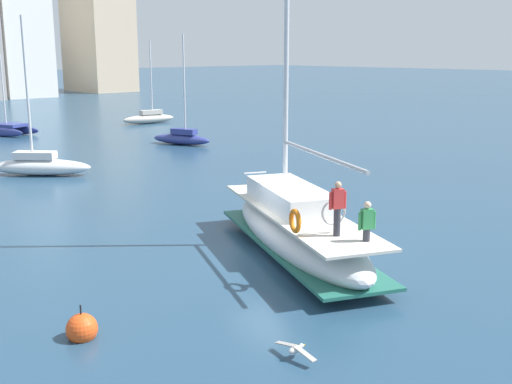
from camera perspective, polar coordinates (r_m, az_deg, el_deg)
The scene contains 8 objects.
ground_plane at distance 20.81m, azimuth 1.93°, elevation -5.71°, with size 400.00×400.00×0.00m, color navy.
main_sailboat at distance 20.61m, azimuth 3.75°, elevation -3.30°, with size 6.20×9.72×11.55m.
moored_sloop_near at distance 35.75m, azimuth -19.12°, elevation 2.40°, with size 4.73×4.88×8.40m.
moored_sloop_far at distance 53.81m, azimuth -21.56°, elevation 5.41°, with size 3.64×4.90×6.32m.
moored_cutter_left at distance 45.29m, azimuth -6.79°, elevation 4.99°, with size 2.72×4.72×7.73m.
moored_cutter_right at distance 59.18m, azimuth -9.73°, elevation 6.72°, with size 5.22×1.91×7.47m.
seagull at distance 14.10m, azimuth 3.66°, elevation -14.11°, with size 0.47×1.19×0.17m.
mooring_buoy at distance 15.53m, azimuth -15.60°, elevation -11.94°, with size 0.74×0.74×0.97m.
Camera 1 is at (-14.02, -13.89, 6.59)m, focal length 43.85 mm.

